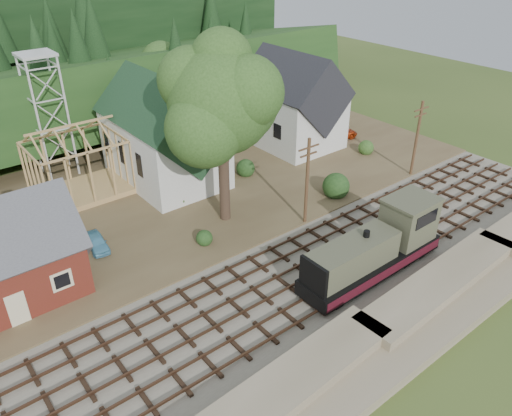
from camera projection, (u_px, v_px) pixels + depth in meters
ground at (284, 286)px, 36.00m from camera, size 140.00×140.00×0.00m
embankment at (377, 355)px, 30.26m from camera, size 64.00×5.00×1.60m
railroad_bed at (284, 285)px, 35.96m from camera, size 64.00×11.00×0.16m
village_flat at (160, 192)px, 48.09m from camera, size 64.00×26.00×0.30m
hillside at (68, 125)px, 64.38m from camera, size 70.00×28.96×12.74m
ridge at (29, 96)px, 75.18m from camera, size 80.00×20.00×12.00m
church at (165, 134)px, 47.79m from camera, size 8.40×15.17×13.00m
farmhouse at (293, 105)px, 56.16m from camera, size 8.40×10.80×10.60m
timber_frame at (78, 166)px, 45.98m from camera, size 8.20×6.20×6.99m
lattice_tower at (41, 79)px, 46.65m from camera, size 3.20×3.20×12.12m
big_tree at (223, 108)px, 38.88m from camera, size 10.90×8.40×14.70m
telegraph_pole_near at (307, 181)px, 41.19m from camera, size 2.20×0.28×8.00m
telegraph_pole_far at (417, 138)px, 49.31m from camera, size 2.20×0.28×8.00m
locomotive at (377, 248)px, 36.34m from camera, size 12.35×3.09×4.93m
car_blue at (97, 242)px, 39.33m from camera, size 1.74×3.48×1.14m
car_red at (338, 133)px, 59.39m from camera, size 5.13×3.53×1.30m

